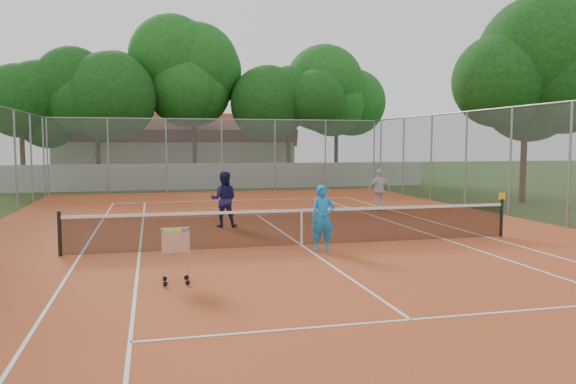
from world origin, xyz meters
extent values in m
plane|color=#17360E|center=(0.00, 0.00, 0.00)|extent=(120.00, 120.00, 0.00)
cube|color=#B14A22|center=(0.00, 0.00, 0.01)|extent=(18.00, 34.00, 0.02)
cube|color=white|center=(0.00, 0.00, 0.02)|extent=(10.98, 23.78, 0.01)
cube|color=black|center=(0.00, 0.00, 0.51)|extent=(11.88, 0.10, 0.98)
cube|color=slate|center=(0.00, 0.00, 2.00)|extent=(18.00, 34.00, 4.00)
cube|color=silver|center=(0.00, 19.00, 0.75)|extent=(26.00, 0.30, 1.50)
cube|color=beige|center=(-2.00, 29.00, 2.20)|extent=(16.40, 9.00, 4.40)
cube|color=#0D350E|center=(0.00, 22.00, 5.00)|extent=(29.00, 19.00, 10.00)
imported|color=#1981D8|center=(0.32, -0.84, 0.84)|extent=(0.65, 0.47, 1.65)
imported|color=#18184A|center=(-1.56, 3.73, 0.91)|extent=(0.99, 0.84, 1.78)
imported|color=silver|center=(4.94, 6.55, 0.85)|extent=(1.00, 0.48, 1.66)
cube|color=silver|center=(-3.38, -3.33, 0.59)|extent=(0.69, 0.69, 1.13)
camera|label=1|loc=(-3.78, -14.04, 2.70)|focal=35.00mm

